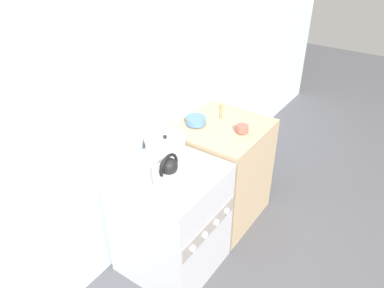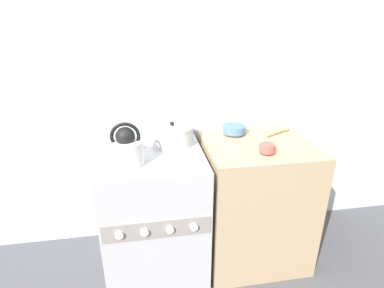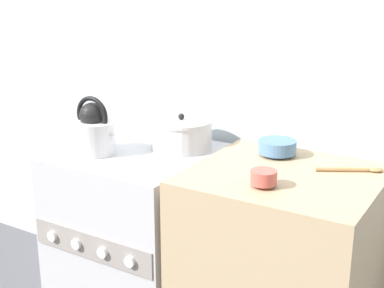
# 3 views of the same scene
# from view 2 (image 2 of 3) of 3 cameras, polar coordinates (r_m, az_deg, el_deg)

# --- Properties ---
(wall_back) EXTENTS (7.00, 0.06, 2.50)m
(wall_back) POSITION_cam_2_polar(r_m,az_deg,el_deg) (2.09, -8.71, 13.06)
(wall_back) COLOR silver
(wall_back) RESTS_ON ground_plane
(stove) EXTENTS (0.62, 0.65, 0.83)m
(stove) POSITION_cam_2_polar(r_m,az_deg,el_deg) (2.03, -7.05, -12.69)
(stove) COLOR #B2B2B7
(stove) RESTS_ON ground_plane
(counter) EXTENTS (0.68, 0.63, 0.86)m
(counter) POSITION_cam_2_polar(r_m,az_deg,el_deg) (2.15, 11.57, -10.48)
(counter) COLOR tan
(counter) RESTS_ON ground_plane
(kettle) EXTENTS (0.24, 0.19, 0.25)m
(kettle) POSITION_cam_2_polar(r_m,az_deg,el_deg) (1.69, -12.34, -0.87)
(kettle) COLOR silver
(kettle) RESTS_ON stove
(cooking_pot) EXTENTS (0.27, 0.27, 0.16)m
(cooking_pot) POSITION_cam_2_polar(r_m,az_deg,el_deg) (1.94, -3.78, 1.74)
(cooking_pot) COLOR silver
(cooking_pot) RESTS_ON stove
(enamel_bowl) EXTENTS (0.15, 0.15, 0.06)m
(enamel_bowl) POSITION_cam_2_polar(r_m,az_deg,el_deg) (2.06, 8.04, 2.79)
(enamel_bowl) COLOR #4C729E
(enamel_bowl) RESTS_ON counter
(small_ceramic_bowl) EXTENTS (0.09, 0.09, 0.06)m
(small_ceramic_bowl) POSITION_cam_2_polar(r_m,az_deg,el_deg) (1.80, 14.14, -0.78)
(small_ceramic_bowl) COLOR #B75147
(small_ceramic_bowl) RESTS_ON counter
(wooden_spoon) EXTENTS (0.23, 0.14, 0.02)m
(wooden_spoon) POSITION_cam_2_polar(r_m,az_deg,el_deg) (2.16, 16.39, 2.20)
(wooden_spoon) COLOR #A37A4C
(wooden_spoon) RESTS_ON counter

